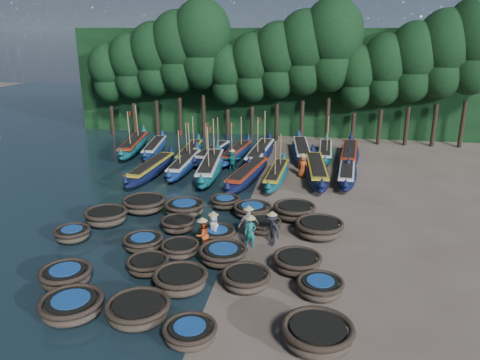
% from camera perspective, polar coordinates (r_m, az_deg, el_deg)
% --- Properties ---
extents(ground, '(120.00, 120.00, 0.00)m').
position_cam_1_polar(ground, '(24.95, -0.09, -5.54)').
color(ground, '#7C6A5A').
rests_on(ground, ground).
extents(foliage_wall, '(40.00, 3.00, 10.00)m').
position_cam_1_polar(foliage_wall, '(46.47, 4.86, 11.83)').
color(foliage_wall, black).
rests_on(foliage_wall, ground).
extents(coracle_1, '(2.33, 2.33, 0.76)m').
position_cam_1_polar(coracle_1, '(18.46, -19.84, -14.29)').
color(coracle_1, '#4E3F30').
rests_on(coracle_1, ground).
extents(coracle_2, '(2.35, 2.35, 0.77)m').
position_cam_1_polar(coracle_2, '(17.62, -12.31, -15.24)').
color(coracle_2, '#4E3F30').
rests_on(coracle_2, ground).
extents(coracle_3, '(2.04, 2.04, 0.63)m').
position_cam_1_polar(coracle_3, '(16.39, -6.12, -18.00)').
color(coracle_3, '#4E3F30').
rests_on(coracle_3, ground).
extents(coracle_4, '(2.91, 2.91, 0.85)m').
position_cam_1_polar(coracle_4, '(16.23, 9.43, -18.07)').
color(coracle_4, '#4E3F30').
rests_on(coracle_4, ground).
extents(coracle_5, '(2.21, 2.21, 0.78)m').
position_cam_1_polar(coracle_5, '(20.48, -20.46, -10.93)').
color(coracle_5, '#4E3F30').
rests_on(coracle_5, ground).
extents(coracle_6, '(2.19, 2.19, 0.67)m').
position_cam_1_polar(coracle_6, '(20.60, -11.16, -10.10)').
color(coracle_6, '#4E3F30').
rests_on(coracle_6, ground).
extents(coracle_7, '(2.69, 2.69, 0.82)m').
position_cam_1_polar(coracle_7, '(19.09, -7.26, -12.02)').
color(coracle_7, '#4E3F30').
rests_on(coracle_7, ground).
extents(coracle_8, '(2.00, 2.00, 0.74)m').
position_cam_1_polar(coracle_8, '(19.12, 0.75, -11.96)').
color(coracle_8, '#4E3F30').
rests_on(coracle_8, ground).
extents(coracle_9, '(2.24, 2.24, 0.70)m').
position_cam_1_polar(coracle_9, '(18.88, 9.75, -12.73)').
color(coracle_9, '#4E3F30').
rests_on(coracle_9, ground).
extents(coracle_10, '(1.98, 1.98, 0.66)m').
position_cam_1_polar(coracle_10, '(24.47, -19.77, -6.20)').
color(coracle_10, '#4E3F30').
rests_on(coracle_10, ground).
extents(coracle_11, '(1.92, 1.92, 0.66)m').
position_cam_1_polar(coracle_11, '(22.66, -11.74, -7.44)').
color(coracle_11, '#4E3F30').
rests_on(coracle_11, ground).
extents(coracle_12, '(2.11, 2.11, 0.66)m').
position_cam_1_polar(coracle_12, '(21.77, -7.33, -8.30)').
color(coracle_12, '#4E3F30').
rests_on(coracle_12, ground).
extents(coracle_13, '(2.44, 2.44, 0.73)m').
position_cam_1_polar(coracle_13, '(21.00, -2.06, -9.04)').
color(coracle_13, '#4E3F30').
rests_on(coracle_13, ground).
extents(coracle_14, '(2.11, 2.11, 0.76)m').
position_cam_1_polar(coracle_14, '(20.47, 6.99, -9.92)').
color(coracle_14, '#4E3F30').
rests_on(coracle_14, ground).
extents(coracle_15, '(2.27, 2.27, 0.83)m').
position_cam_1_polar(coracle_15, '(25.84, -16.02, -4.29)').
color(coracle_15, '#4E3F30').
rests_on(coracle_15, ground).
extents(coracle_16, '(1.87, 1.87, 0.72)m').
position_cam_1_polar(coracle_16, '(24.23, -7.55, -5.39)').
color(coracle_16, '#4E3F30').
rests_on(coracle_16, ground).
extents(coracle_17, '(1.84, 1.84, 0.70)m').
position_cam_1_polar(coracle_17, '(22.92, -2.82, -6.69)').
color(coracle_17, '#4E3F30').
rests_on(coracle_17, ground).
extents(coracle_18, '(2.12, 2.12, 0.68)m').
position_cam_1_polar(coracle_18, '(24.05, 2.84, -5.49)').
color(coracle_18, '#4E3F30').
rests_on(coracle_18, ground).
extents(coracle_19, '(2.44, 2.44, 0.83)m').
position_cam_1_polar(coracle_19, '(23.78, 9.64, -5.80)').
color(coracle_19, '#4E3F30').
rests_on(coracle_19, ground).
extents(coracle_20, '(2.47, 2.47, 0.82)m').
position_cam_1_polar(coracle_20, '(27.11, -11.63, -2.90)').
color(coracle_20, '#4E3F30').
rests_on(coracle_20, ground).
extents(coracle_21, '(2.72, 2.72, 0.82)m').
position_cam_1_polar(coracle_21, '(26.13, -6.76, -3.44)').
color(coracle_21, '#4E3F30').
rests_on(coracle_21, ground).
extents(coracle_22, '(2.15, 2.15, 0.65)m').
position_cam_1_polar(coracle_22, '(27.15, -1.85, -2.68)').
color(coracle_22, '#4E3F30').
rests_on(coracle_22, ground).
extents(coracle_23, '(2.25, 2.25, 0.70)m').
position_cam_1_polar(coracle_23, '(25.90, 1.50, -3.67)').
color(coracle_23, '#4E3F30').
rests_on(coracle_23, ground).
extents(coracle_24, '(2.34, 2.34, 0.85)m').
position_cam_1_polar(coracle_24, '(25.72, 6.66, -3.76)').
color(coracle_24, '#4E3F30').
rests_on(coracle_24, ground).
extents(long_boat_2, '(1.95, 8.25, 1.45)m').
position_cam_1_polar(long_boat_2, '(33.40, -10.78, 1.32)').
color(long_boat_2, '#0E1233').
rests_on(long_boat_2, ground).
extents(long_boat_3, '(1.43, 7.91, 3.36)m').
position_cam_1_polar(long_boat_3, '(34.29, -6.80, 1.92)').
color(long_boat_3, navy).
rests_on(long_boat_3, ground).
extents(long_boat_4, '(2.40, 9.02, 3.85)m').
position_cam_1_polar(long_boat_4, '(33.15, -3.64, 1.58)').
color(long_boat_4, '#0E5453').
rests_on(long_boat_4, ground).
extents(long_boat_5, '(2.78, 8.22, 1.47)m').
position_cam_1_polar(long_boat_5, '(31.65, 0.95, 0.72)').
color(long_boat_5, '#0E1233').
rests_on(long_boat_5, ground).
extents(long_boat_6, '(1.70, 7.36, 3.13)m').
position_cam_1_polar(long_boat_6, '(31.80, 4.48, 0.63)').
color(long_boat_6, '#0E5453').
rests_on(long_boat_6, ground).
extents(long_boat_7, '(2.26, 8.84, 1.56)m').
position_cam_1_polar(long_boat_7, '(32.74, 9.29, 1.14)').
color(long_boat_7, '#0E1233').
rests_on(long_boat_7, ground).
extents(long_boat_8, '(1.95, 7.80, 1.38)m').
position_cam_1_polar(long_boat_8, '(32.95, 12.90, 0.89)').
color(long_boat_8, '#0E1233').
rests_on(long_boat_8, ground).
extents(long_boat_9, '(2.82, 8.67, 3.73)m').
position_cam_1_polar(long_boat_9, '(40.48, -12.84, 4.17)').
color(long_boat_9, '#0E5453').
rests_on(long_boat_9, ground).
extents(long_boat_10, '(2.30, 7.47, 1.33)m').
position_cam_1_polar(long_boat_10, '(39.62, -10.37, 3.91)').
color(long_boat_10, navy).
rests_on(long_boat_10, ground).
extents(long_boat_11, '(1.71, 7.60, 3.23)m').
position_cam_1_polar(long_boat_11, '(37.57, -6.14, 3.34)').
color(long_boat_11, '#0E5453').
rests_on(long_boat_11, ground).
extents(long_boat_12, '(2.42, 7.45, 3.20)m').
position_cam_1_polar(long_boat_12, '(37.38, -3.41, 3.33)').
color(long_boat_12, '#0E1233').
rests_on(long_boat_12, ground).
extents(long_boat_13, '(2.28, 7.57, 3.24)m').
position_cam_1_polar(long_boat_13, '(37.23, -0.48, 3.31)').
color(long_boat_13, navy).
rests_on(long_boat_13, ground).
extents(long_boat_14, '(2.11, 8.82, 3.75)m').
position_cam_1_polar(long_boat_14, '(36.84, 2.48, 3.27)').
color(long_boat_14, '#0E1233').
rests_on(long_boat_14, ground).
extents(long_boat_15, '(2.35, 8.47, 1.50)m').
position_cam_1_polar(long_boat_15, '(38.11, 7.51, 3.59)').
color(long_boat_15, navy).
rests_on(long_boat_15, ground).
extents(long_boat_16, '(1.49, 7.63, 3.24)m').
position_cam_1_polar(long_boat_16, '(38.11, 10.38, 3.36)').
color(long_boat_16, '#0E5453').
rests_on(long_boat_16, ground).
extents(long_boat_17, '(2.19, 8.58, 1.51)m').
position_cam_1_polar(long_boat_17, '(37.61, 13.18, 3.08)').
color(long_boat_17, '#0E1233').
rests_on(long_boat_17, ground).
extents(fisherman_0, '(0.79, 0.89, 1.73)m').
position_cam_1_polar(fisherman_0, '(22.74, -3.25, -5.71)').
color(fisherman_0, silver).
rests_on(fisherman_0, ground).
extents(fisherman_1, '(0.59, 0.52, 1.75)m').
position_cam_1_polar(fisherman_1, '(22.22, 1.26, -6.12)').
color(fisherman_1, '#1A6F69').
rests_on(fisherman_1, ground).
extents(fisherman_2, '(0.93, 0.96, 1.76)m').
position_cam_1_polar(fisherman_2, '(22.02, -4.59, -6.55)').
color(fisherman_2, '#CA4D1B').
rests_on(fisherman_2, ground).
extents(fisherman_3, '(1.20, 1.19, 1.86)m').
position_cam_1_polar(fisherman_3, '(22.46, 3.89, -5.94)').
color(fisherman_3, black).
rests_on(fisherman_3, ground).
extents(fisherman_4, '(1.13, 0.89, 1.99)m').
position_cam_1_polar(fisherman_4, '(22.73, 1.04, -5.38)').
color(fisherman_4, silver).
rests_on(fisherman_4, ground).
extents(fisherman_5, '(1.50, 0.83, 1.74)m').
position_cam_1_polar(fisherman_5, '(34.18, -0.95, 2.48)').
color(fisherman_5, '#1A6F69').
rests_on(fisherman_5, ground).
extents(fisherman_6, '(0.92, 0.77, 1.82)m').
position_cam_1_polar(fisherman_6, '(32.89, 7.65, 1.80)').
color(fisherman_6, '#CA4D1B').
rests_on(fisherman_6, ground).
extents(tree_0, '(3.68, 3.68, 8.68)m').
position_cam_1_polar(tree_0, '(47.11, -15.77, 12.51)').
color(tree_0, black).
rests_on(tree_0, ground).
extents(tree_1, '(4.09, 4.09, 9.65)m').
position_cam_1_polar(tree_1, '(46.14, -13.18, 13.44)').
color(tree_1, black).
rests_on(tree_1, ground).
extents(tree_2, '(4.51, 4.51, 10.63)m').
position_cam_1_polar(tree_2, '(45.27, -10.47, 14.39)').
color(tree_2, black).
rests_on(tree_2, ground).
extents(tree_3, '(4.92, 4.92, 11.60)m').
position_cam_1_polar(tree_3, '(44.51, -7.63, 15.34)').
color(tree_3, black).
rests_on(tree_3, ground).
extents(tree_4, '(5.34, 5.34, 12.58)m').
position_cam_1_polar(tree_4, '(43.87, -4.67, 16.28)').
color(tree_4, black).
rests_on(tree_4, ground).
extents(tree_5, '(3.68, 3.68, 8.68)m').
position_cam_1_polar(tree_5, '(43.54, -1.57, 12.75)').
color(tree_5, black).
rests_on(tree_5, ground).
extents(tree_6, '(4.09, 4.09, 9.65)m').
position_cam_1_polar(tree_6, '(43.10, 1.52, 13.60)').
color(tree_6, black).
rests_on(tree_6, ground).
extents(tree_7, '(4.51, 4.51, 10.63)m').
position_cam_1_polar(tree_7, '(42.79, 4.67, 14.42)').
color(tree_7, black).
rests_on(tree_7, ground).
extents(tree_8, '(4.92, 4.92, 11.60)m').
position_cam_1_polar(tree_8, '(42.62, 7.89, 15.21)').
color(tree_8, black).
rests_on(tree_8, ground).
extents(tree_9, '(5.34, 5.34, 12.58)m').
position_cam_1_polar(tree_9, '(42.58, 11.14, 15.96)').
color(tree_9, black).
rests_on(tree_9, ground).
extents(tree_10, '(3.68, 3.68, 8.68)m').
position_cam_1_polar(tree_10, '(42.85, 14.06, 12.15)').
color(tree_10, black).
rests_on(tree_10, ground).
extents(tree_11, '(4.09, 4.09, 9.65)m').
position_cam_1_polar(tree_11, '(43.03, 17.26, 12.82)').
color(tree_11, black).
rests_on(tree_11, ground).
extents(tree_12, '(4.51, 4.51, 10.63)m').
position_cam_1_polar(tree_12, '(43.33, 20.44, 13.44)').
color(tree_12, black).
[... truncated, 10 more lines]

